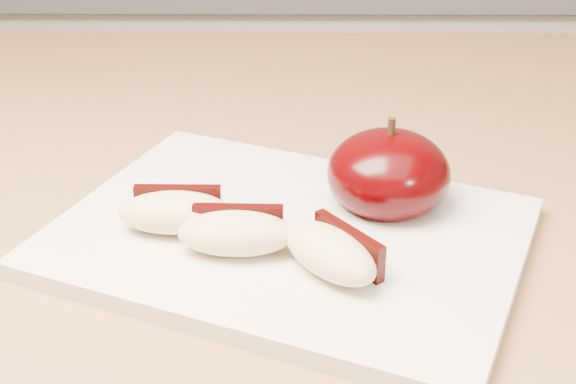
{
  "coord_description": "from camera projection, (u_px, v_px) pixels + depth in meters",
  "views": [
    {
      "loc": [
        -0.05,
        -0.02,
        1.16
      ],
      "look_at": [
        -0.05,
        0.39,
        0.94
      ],
      "focal_mm": 50.0,
      "sensor_mm": 36.0,
      "label": 1
    }
  ],
  "objects": [
    {
      "name": "apple_wedge_b",
      "position": [
        236.0,
        232.0,
        0.45
      ],
      "size": [
        0.07,
        0.03,
        0.02
      ],
      "rotation": [
        0.0,
        0.0,
        -0.03
      ],
      "color": "#D8BF89",
      "rests_on": "cutting_board"
    },
    {
      "name": "cutting_board",
      "position": [
        288.0,
        236.0,
        0.48
      ],
      "size": [
        0.33,
        0.29,
        0.01
      ],
      "primitive_type": "cube",
      "rotation": [
        0.0,
        0.0,
        -0.4
      ],
      "color": "silver",
      "rests_on": "island_counter"
    },
    {
      "name": "back_cabinet",
      "position": [
        320.0,
        207.0,
        1.4
      ],
      "size": [
        2.4,
        0.62,
        0.94
      ],
      "color": "silver",
      "rests_on": "ground"
    },
    {
      "name": "apple_wedge_a",
      "position": [
        175.0,
        211.0,
        0.47
      ],
      "size": [
        0.07,
        0.03,
        0.02
      ],
      "rotation": [
        0.0,
        0.0,
        -0.01
      ],
      "color": "#D8BF89",
      "rests_on": "cutting_board"
    },
    {
      "name": "apple_half",
      "position": [
        388.0,
        174.0,
        0.5
      ],
      "size": [
        0.09,
        0.09,
        0.06
      ],
      "rotation": [
        0.0,
        0.0,
        -0.25
      ],
      "color": "black",
      "rests_on": "cutting_board"
    },
    {
      "name": "apple_wedge_c",
      "position": [
        332.0,
        252.0,
        0.43
      ],
      "size": [
        0.07,
        0.07,
        0.02
      ],
      "rotation": [
        0.0,
        0.0,
        -0.91
      ],
      "color": "#D8BF89",
      "rests_on": "cutting_board"
    }
  ]
}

